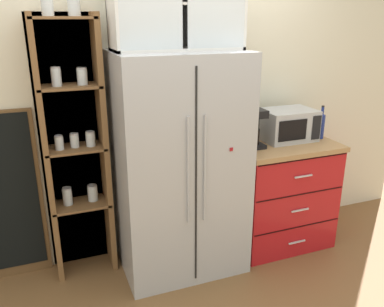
# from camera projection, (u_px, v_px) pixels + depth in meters

# --- Properties ---
(ground_plane) EXTENTS (10.70, 10.70, 0.00)m
(ground_plane) POSITION_uv_depth(u_px,v_px,m) (181.00, 262.00, 3.28)
(ground_plane) COLOR brown
(wall_back_cream) EXTENTS (5.00, 0.10, 2.55)m
(wall_back_cream) POSITION_uv_depth(u_px,v_px,m) (164.00, 101.00, 3.22)
(wall_back_cream) COLOR silver
(wall_back_cream) RESTS_ON ground
(refrigerator) EXTENTS (0.94, 0.69, 1.70)m
(refrigerator) POSITION_uv_depth(u_px,v_px,m) (180.00, 166.00, 3.02)
(refrigerator) COLOR #B7BABF
(refrigerator) RESTS_ON ground
(pantry_shelf_column) EXTENTS (0.49, 0.30, 2.07)m
(pantry_shelf_column) POSITION_uv_depth(u_px,v_px,m) (75.00, 144.00, 2.94)
(pantry_shelf_column) COLOR brown
(pantry_shelf_column) RESTS_ON ground
(counter_cabinet) EXTENTS (0.86, 0.65, 0.93)m
(counter_cabinet) POSITION_uv_depth(u_px,v_px,m) (279.00, 192.00, 3.48)
(counter_cabinet) COLOR red
(counter_cabinet) RESTS_ON ground
(microwave) EXTENTS (0.44, 0.33, 0.26)m
(microwave) POSITION_uv_depth(u_px,v_px,m) (288.00, 125.00, 3.35)
(microwave) COLOR #B7BABF
(microwave) RESTS_ON counter_cabinet
(coffee_maker) EXTENTS (0.17, 0.20, 0.31)m
(coffee_maker) POSITION_uv_depth(u_px,v_px,m) (251.00, 127.00, 3.18)
(coffee_maker) COLOR black
(coffee_maker) RESTS_ON counter_cabinet
(mug_navy) EXTENTS (0.12, 0.09, 0.08)m
(mug_navy) POSITION_uv_depth(u_px,v_px,m) (285.00, 138.00, 3.29)
(mug_navy) COLOR navy
(mug_navy) RESTS_ON counter_cabinet
(bottle_cobalt) EXTENTS (0.06, 0.06, 0.29)m
(bottle_cobalt) POSITION_uv_depth(u_px,v_px,m) (321.00, 124.00, 3.39)
(bottle_cobalt) COLOR navy
(bottle_cobalt) RESTS_ON counter_cabinet
(bottle_green) EXTENTS (0.07, 0.07, 0.25)m
(bottle_green) POSITION_uv_depth(u_px,v_px,m) (281.00, 128.00, 3.33)
(bottle_green) COLOR #285B33
(bottle_green) RESTS_ON counter_cabinet
(upper_cabinet) EXTENTS (0.90, 0.32, 0.60)m
(upper_cabinet) POSITION_uv_depth(u_px,v_px,m) (176.00, 4.00, 2.68)
(upper_cabinet) COLOR silver
(upper_cabinet) RESTS_ON refrigerator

